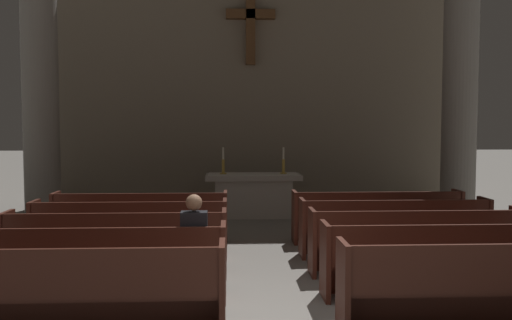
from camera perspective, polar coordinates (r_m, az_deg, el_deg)
name	(u,v)px	position (r m, az deg, el deg)	size (l,w,h in m)	color
pew_left_row_1	(73,290)	(6.03, -18.44, -12.69)	(3.09, 0.50, 0.95)	#4C2319
pew_left_row_2	(98,264)	(7.03, -16.04, -10.28)	(3.09, 0.50, 0.95)	#4C2319
pew_left_row_3	(116,244)	(8.05, -14.27, -8.46)	(3.09, 0.50, 0.95)	#4C2319
pew_left_row_4	(130,230)	(9.08, -12.90, -7.05)	(3.09, 0.50, 0.95)	#4C2319
pew_left_row_5	(141,218)	(10.13, -11.83, -5.92)	(3.09, 0.50, 0.95)	#4C2319
pew_right_row_1	(486,284)	(6.40, 22.72, -11.81)	(3.09, 0.50, 0.95)	#4C2319
pew_right_row_2	(446,259)	(7.36, 19.08, -9.71)	(3.09, 0.50, 0.95)	#4C2319
pew_right_row_3	(417,241)	(8.34, 16.31, -8.07)	(3.09, 0.50, 0.95)	#4C2319
pew_right_row_4	(394,227)	(9.34, 14.15, -6.77)	(3.09, 0.50, 0.95)	#4C2319
pew_right_row_5	(377,216)	(10.36, 12.42, -5.71)	(3.09, 0.50, 0.95)	#4C2319
column_left_second	(40,60)	(13.15, -21.51, 9.59)	(1.17, 1.17, 7.30)	gray
column_right_second	(461,63)	(13.54, 20.44, 9.44)	(1.17, 1.17, 7.30)	gray
altar	(253,194)	(12.82, -0.27, -3.56)	(2.20, 0.90, 1.01)	#BCB7AD
candlestick_left	(223,166)	(12.74, -3.42, -0.58)	(0.16, 0.16, 0.62)	#B79338
candlestick_right	(283,165)	(12.80, 2.86, -0.56)	(0.16, 0.16, 0.62)	#B79338
apse_with_cross	(250,44)	(14.82, -0.61, 11.94)	(10.67, 0.49, 8.55)	gray
lone_worshipper	(195,244)	(6.85, -6.38, -8.68)	(0.32, 0.43, 1.32)	#26262B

